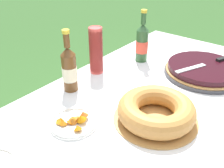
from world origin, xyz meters
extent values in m
cube|color=brown|center=(0.00, 0.00, 0.71)|extent=(1.76, 1.17, 0.03)
cylinder|color=brown|center=(0.82, 0.53, 0.35)|extent=(0.06, 0.06, 0.69)
cube|color=white|center=(0.00, 0.00, 0.73)|extent=(1.77, 1.18, 0.00)
cube|color=white|center=(0.00, 0.59, 0.68)|extent=(1.77, 0.00, 0.10)
cylinder|color=#38383D|center=(0.39, 0.02, 0.74)|extent=(0.41, 0.41, 0.02)
cylinder|color=#B78447|center=(0.39, 0.02, 0.76)|extent=(0.40, 0.40, 0.01)
cylinder|color=black|center=(0.39, 0.02, 0.78)|extent=(0.38, 0.38, 0.03)
cube|color=silver|center=(0.31, 0.06, 0.79)|extent=(0.18, 0.10, 0.00)
cube|color=black|center=(0.52, -0.04, 0.80)|extent=(0.09, 0.06, 0.01)
cylinder|color=#B78447|center=(-0.11, 0.02, 0.74)|extent=(0.34, 0.34, 0.01)
torus|color=#BC7F3D|center=(-0.11, 0.02, 0.78)|extent=(0.31, 0.31, 0.09)
cylinder|color=#E04C47|center=(0.06, 0.49, 0.78)|extent=(0.07, 0.07, 0.09)
cylinder|color=#E04C47|center=(0.06, 0.49, 0.79)|extent=(0.07, 0.07, 0.09)
cylinder|color=#E04C47|center=(0.06, 0.49, 0.81)|extent=(0.07, 0.07, 0.09)
cylinder|color=#E04C47|center=(0.06, 0.49, 0.82)|extent=(0.07, 0.07, 0.09)
cylinder|color=#E04C47|center=(0.06, 0.49, 0.83)|extent=(0.07, 0.07, 0.09)
cylinder|color=#E04C47|center=(0.06, 0.49, 0.85)|extent=(0.07, 0.07, 0.09)
cylinder|color=#E04C47|center=(0.06, 0.49, 0.86)|extent=(0.07, 0.07, 0.09)
cylinder|color=#E04C47|center=(0.06, 0.49, 0.87)|extent=(0.07, 0.07, 0.09)
cylinder|color=#E04C47|center=(0.06, 0.49, 0.89)|extent=(0.07, 0.07, 0.09)
cylinder|color=#E04C47|center=(0.06, 0.49, 0.90)|extent=(0.07, 0.07, 0.09)
cylinder|color=#E04C47|center=(0.06, 0.49, 0.91)|extent=(0.07, 0.07, 0.09)
cylinder|color=#E04C47|center=(0.06, 0.49, 0.92)|extent=(0.07, 0.07, 0.09)
cylinder|color=#E04C47|center=(0.06, 0.49, 0.94)|extent=(0.07, 0.07, 0.09)
torus|color=#E04C47|center=(0.06, 0.49, 0.98)|extent=(0.07, 0.07, 0.01)
cylinder|color=#2D562D|center=(0.34, 0.38, 0.83)|extent=(0.07, 0.07, 0.19)
cylinder|color=#E54C38|center=(0.34, 0.38, 0.82)|extent=(0.07, 0.07, 0.07)
cone|color=#2D562D|center=(0.34, 0.38, 0.94)|extent=(0.07, 0.07, 0.04)
cylinder|color=#2D562D|center=(0.34, 0.38, 0.99)|extent=(0.03, 0.03, 0.06)
cylinder|color=gold|center=(0.34, 0.38, 1.03)|extent=(0.03, 0.03, 0.02)
cylinder|color=brown|center=(-0.16, 0.46, 0.83)|extent=(0.07, 0.07, 0.19)
cylinder|color=beige|center=(-0.16, 0.46, 0.82)|extent=(0.07, 0.07, 0.07)
cone|color=brown|center=(-0.16, 0.46, 0.94)|extent=(0.07, 0.07, 0.04)
cylinder|color=brown|center=(-0.16, 0.46, 0.99)|extent=(0.03, 0.03, 0.06)
cylinder|color=gold|center=(-0.16, 0.46, 1.03)|extent=(0.03, 0.03, 0.02)
cylinder|color=white|center=(-0.34, 0.26, 0.74)|extent=(0.19, 0.19, 0.01)
torus|color=white|center=(-0.34, 0.26, 0.75)|extent=(0.19, 0.19, 0.01)
cone|color=#A55512|center=(-0.32, 0.25, 0.76)|extent=(0.05, 0.05, 0.04)
cone|color=#B5600F|center=(-0.37, 0.28, 0.76)|extent=(0.05, 0.05, 0.03)
cone|color=#BC550B|center=(-0.34, 0.26, 0.76)|extent=(0.05, 0.05, 0.04)
cone|color=#B86916|center=(-0.34, 0.26, 0.76)|extent=(0.05, 0.04, 0.04)
cone|color=#CB6A10|center=(-0.37, 0.30, 0.76)|extent=(0.04, 0.04, 0.03)
cone|color=#B9671F|center=(-0.34, 0.26, 0.76)|extent=(0.06, 0.06, 0.04)
cone|color=#C3730A|center=(-0.32, 0.23, 0.77)|extent=(0.04, 0.05, 0.03)
cone|color=#C65D1F|center=(-0.29, 0.25, 0.77)|extent=(0.04, 0.04, 0.03)
cone|color=orange|center=(-0.37, 0.30, 0.75)|extent=(0.04, 0.04, 0.03)
cone|color=#B86309|center=(-0.36, 0.21, 0.76)|extent=(0.04, 0.04, 0.03)
camera|label=1|loc=(-0.85, -0.34, 1.38)|focal=40.00mm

